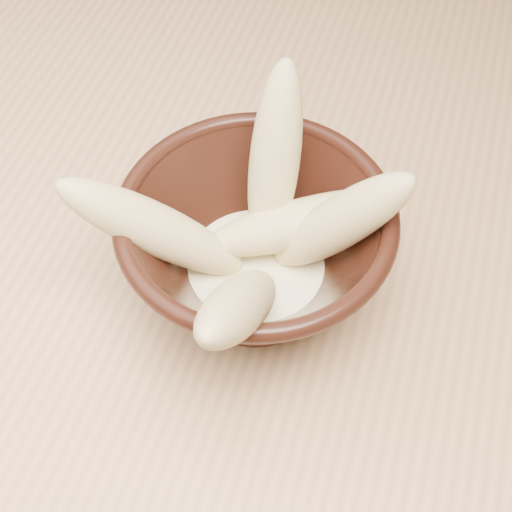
{
  "coord_description": "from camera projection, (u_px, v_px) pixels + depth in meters",
  "views": [
    {
      "loc": [
        -0.02,
        -0.44,
        1.25
      ],
      "look_at": [
        -0.11,
        -0.14,
        0.8
      ],
      "focal_mm": 50.0,
      "sensor_mm": 36.0,
      "label": 1
    }
  ],
  "objects": [
    {
      "name": "table",
      "position": [
        403.0,
        247.0,
        0.71
      ],
      "size": [
        1.2,
        0.8,
        0.75
      ],
      "color": "tan",
      "rests_on": "ground"
    },
    {
      "name": "bowl",
      "position": [
        256.0,
        249.0,
        0.54
      ],
      "size": [
        0.2,
        0.2,
        0.11
      ],
      "rotation": [
        0.0,
        0.0,
        -0.06
      ],
      "color": "black",
      "rests_on": "table"
    },
    {
      "name": "milk_puddle",
      "position": [
        256.0,
        269.0,
        0.56
      ],
      "size": [
        0.12,
        0.12,
        0.02
      ],
      "primitive_type": "cylinder",
      "color": "#F7F1C7",
      "rests_on": "bowl"
    },
    {
      "name": "banana_upright",
      "position": [
        275.0,
        161.0,
        0.52
      ],
      "size": [
        0.04,
        0.1,
        0.16
      ],
      "primitive_type": "ellipsoid",
      "rotation": [
        0.43,
        0.0,
        3.21
      ],
      "color": "#C6BC75",
      "rests_on": "bowl"
    },
    {
      "name": "banana_left",
      "position": [
        156.0,
        230.0,
        0.51
      ],
      "size": [
        0.15,
        0.08,
        0.13
      ],
      "primitive_type": "ellipsoid",
      "rotation": [
        0.85,
        0.0,
        -1.25
      ],
      "color": "#C6BC75",
      "rests_on": "bowl"
    },
    {
      "name": "banana_right",
      "position": [
        340.0,
        223.0,
        0.51
      ],
      "size": [
        0.12,
        0.05,
        0.14
      ],
      "primitive_type": "ellipsoid",
      "rotation": [
        0.64,
        0.0,
        1.68
      ],
      "color": "#C6BC75",
      "rests_on": "bowl"
    },
    {
      "name": "banana_across",
      "position": [
        303.0,
        223.0,
        0.54
      ],
      "size": [
        0.16,
        0.1,
        0.07
      ],
      "primitive_type": "ellipsoid",
      "rotation": [
        1.39,
        0.0,
        2.03
      ],
      "color": "#C6BC75",
      "rests_on": "bowl"
    },
    {
      "name": "banana_front",
      "position": [
        240.0,
        305.0,
        0.46
      ],
      "size": [
        0.04,
        0.15,
        0.15
      ],
      "primitive_type": "ellipsoid",
      "rotation": [
        0.78,
        0.0,
        0.02
      ],
      "color": "#C6BC75",
      "rests_on": "bowl"
    }
  ]
}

